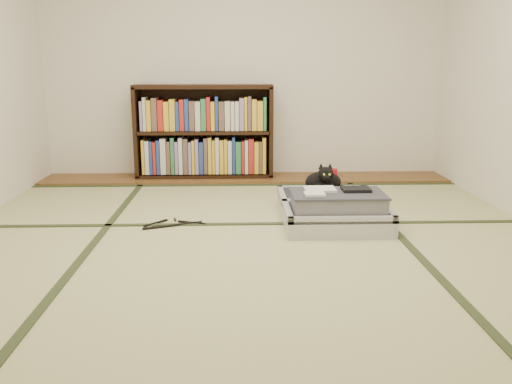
{
  "coord_description": "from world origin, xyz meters",
  "views": [
    {
      "loc": [
        -0.08,
        -3.32,
        1.11
      ],
      "look_at": [
        0.05,
        0.35,
        0.25
      ],
      "focal_mm": 38.0,
      "sensor_mm": 36.0,
      "label": 1
    }
  ],
  "objects": [
    {
      "name": "bookcase",
      "position": [
        -0.41,
        2.07,
        0.45
      ],
      "size": [
        1.36,
        0.31,
        0.92
      ],
      "color": "black",
      "rests_on": "wood_strip"
    },
    {
      "name": "suitcase",
      "position": [
        0.61,
        0.46,
        0.1
      ],
      "size": [
        0.72,
        0.96,
        0.28
      ],
      "color": "silver",
      "rests_on": "floor"
    },
    {
      "name": "wood_strip",
      "position": [
        0.0,
        2.0,
        0.01
      ],
      "size": [
        4.0,
        0.5,
        0.02
      ],
      "primitive_type": "cube",
      "color": "brown",
      "rests_on": "ground"
    },
    {
      "name": "tatami_borders",
      "position": [
        0.0,
        0.49,
        0.0
      ],
      "size": [
        4.0,
        4.5,
        0.01
      ],
      "color": "#2D381E",
      "rests_on": "ground"
    },
    {
      "name": "cat",
      "position": [
        0.59,
        0.75,
        0.23
      ],
      "size": [
        0.32,
        0.32,
        0.26
      ],
      "color": "black",
      "rests_on": "suitcase"
    },
    {
      "name": "red_item",
      "position": [
        0.86,
        2.03,
        0.06
      ],
      "size": [
        0.16,
        0.11,
        0.07
      ],
      "primitive_type": "cube",
      "rotation": [
        0.0,
        0.0,
        -0.17
      ],
      "color": "red",
      "rests_on": "wood_strip"
    },
    {
      "name": "hanger",
      "position": [
        -0.54,
        0.4,
        0.01
      ],
      "size": [
        0.44,
        0.28,
        0.01
      ],
      "color": "black",
      "rests_on": "floor"
    },
    {
      "name": "cable_coil",
      "position": [
        0.77,
        0.79,
        0.15
      ],
      "size": [
        0.1,
        0.1,
        0.02
      ],
      "color": "white",
      "rests_on": "suitcase"
    },
    {
      "name": "room_shell",
      "position": [
        0.0,
        0.0,
        1.46
      ],
      "size": [
        4.5,
        4.5,
        4.5
      ],
      "color": "white",
      "rests_on": "ground"
    },
    {
      "name": "floor",
      "position": [
        0.0,
        0.0,
        0.0
      ],
      "size": [
        4.5,
        4.5,
        0.0
      ],
      "primitive_type": "plane",
      "color": "#C0BB80",
      "rests_on": "ground"
    }
  ]
}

